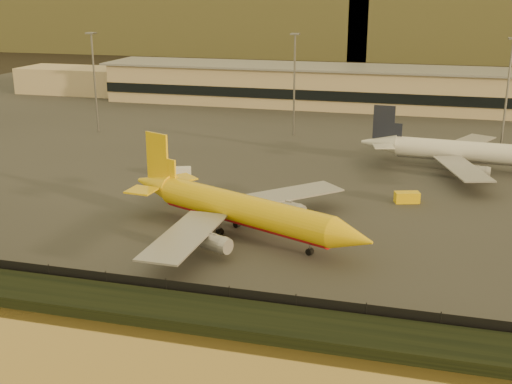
{
  "coord_description": "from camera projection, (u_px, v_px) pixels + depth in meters",
  "views": [
    {
      "loc": [
        22.91,
        -78.08,
        35.74
      ],
      "look_at": [
        -1.51,
        12.0,
        6.25
      ],
      "focal_mm": 45.0,
      "sensor_mm": 36.0,
      "label": 1
    }
  ],
  "objects": [
    {
      "name": "tarmac",
      "position": [
        340.0,
        126.0,
        175.74
      ],
      "size": [
        320.0,
        220.0,
        0.2
      ],
      "primitive_type": "cube",
      "color": "#2D2D2D",
      "rests_on": "ground"
    },
    {
      "name": "apron_light_masts",
      "position": [
        395.0,
        80.0,
        148.89
      ],
      "size": [
        152.2,
        12.2,
        25.4
      ],
      "color": "slate",
      "rests_on": "tarmac"
    },
    {
      "name": "ground",
      "position": [
        244.0,
        261.0,
        88.34
      ],
      "size": [
        900.0,
        900.0,
        0.0
      ],
      "primitive_type": "plane",
      "color": "black",
      "rests_on": "ground"
    },
    {
      "name": "gse_vehicle_white",
      "position": [
        180.0,
        172.0,
        126.97
      ],
      "size": [
        4.85,
        3.48,
        1.99
      ],
      "primitive_type": "cube",
      "rotation": [
        0.0,
        0.0,
        0.37
      ],
      "color": "silver",
      "rests_on": "tarmac"
    },
    {
      "name": "gse_vehicle_yellow",
      "position": [
        407.0,
        197.0,
        111.85
      ],
      "size": [
        4.62,
        3.11,
        1.91
      ],
      "primitive_type": "cube",
      "rotation": [
        0.0,
        0.0,
        0.31
      ],
      "color": "yellow",
      "rests_on": "tarmac"
    },
    {
      "name": "dhl_cargo_jet",
      "position": [
        240.0,
        210.0,
        96.26
      ],
      "size": [
        42.79,
        40.51,
        13.38
      ],
      "rotation": [
        0.0,
        0.0,
        -0.4
      ],
      "color": "yellow",
      "rests_on": "tarmac"
    },
    {
      "name": "white_narrowbody_jet",
      "position": [
        465.0,
        152.0,
        131.68
      ],
      "size": [
        43.05,
        41.9,
        12.36
      ],
      "rotation": [
        0.0,
        0.0,
        -0.08
      ],
      "color": "silver",
      "rests_on": "tarmac"
    },
    {
      "name": "perimeter_fence",
      "position": [
        213.0,
        294.0,
        75.99
      ],
      "size": [
        300.0,
        0.05,
        2.2
      ],
      "primitive_type": "cube",
      "color": "black",
      "rests_on": "tarmac"
    },
    {
      "name": "embankment",
      "position": [
        202.0,
        314.0,
        72.49
      ],
      "size": [
        320.0,
        7.0,
        1.4
      ],
      "primitive_type": "cube",
      "color": "black",
      "rests_on": "ground"
    },
    {
      "name": "terminal_building",
      "position": [
        309.0,
        86.0,
        205.63
      ],
      "size": [
        202.0,
        25.0,
        12.6
      ],
      "color": "tan",
      "rests_on": "tarmac"
    }
  ]
}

